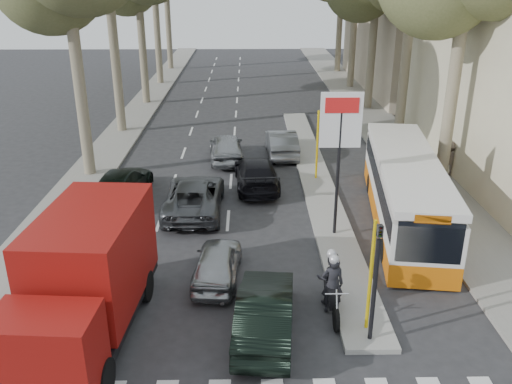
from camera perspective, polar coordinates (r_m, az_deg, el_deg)
ground at (r=16.66m, az=-0.52°, el=-12.54°), size 120.00×120.00×0.00m
sidewalk_right at (r=40.76m, az=11.51°, el=8.35°), size 3.20×70.00×0.12m
median_left at (r=43.47m, az=-11.56°, el=9.20°), size 2.40×64.00×0.12m
traffic_island at (r=26.63m, az=6.31°, el=1.35°), size 1.50×26.00×0.16m
billboard at (r=19.84m, az=8.79°, el=4.97°), size 1.50×12.10×5.60m
traffic_light_island at (r=14.44m, az=12.60°, el=-7.40°), size 0.16×0.41×3.60m
silver_hatchback at (r=17.99m, az=-4.11°, el=-7.44°), size 1.71×3.70×1.23m
dark_hatchback at (r=15.43m, az=0.96°, el=-12.46°), size 1.89×4.45×1.43m
queue_car_a at (r=23.00m, az=-6.51°, el=-0.41°), size 2.39×5.11×1.42m
queue_car_b at (r=25.48m, az=0.04°, el=1.99°), size 2.24×4.90×1.39m
queue_car_c at (r=29.23m, az=-3.14°, el=4.73°), size 2.07×4.46×1.48m
queue_car_d at (r=30.06m, az=2.70°, el=5.19°), size 1.74×4.45×1.44m
queue_car_e at (r=24.99m, az=-13.93°, el=0.85°), size 2.34×4.83×1.35m
red_truck at (r=15.55m, az=-17.43°, el=-8.50°), size 2.88×6.61×3.44m
city_bus at (r=22.37m, az=15.42°, el=0.31°), size 3.64×10.73×2.77m
motorcycle at (r=16.49m, az=7.94°, el=-9.45°), size 0.84×2.32×1.97m
pedestrian_near at (r=24.77m, az=17.29°, el=1.05°), size 1.07×1.06×1.73m
pedestrian_far at (r=28.31m, az=19.68°, el=3.34°), size 1.10×0.49×1.70m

